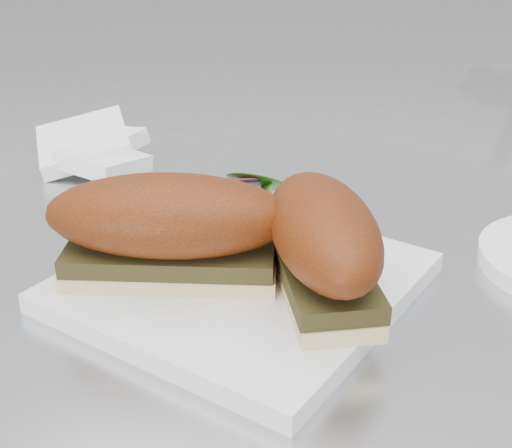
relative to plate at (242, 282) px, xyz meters
The scene contains 5 objects.
plate is the anchor object (origin of this frame).
sandwich_left 0.07m from the plate, 151.13° to the right, with size 0.20×0.15×0.08m.
sandwich_right 0.08m from the plate, ahead, with size 0.15×0.18×0.08m.
salad 0.09m from the plate, 122.07° to the left, with size 0.11×0.11×0.05m, color #42832B, non-canonical shape.
napkin 0.31m from the plate, 148.26° to the left, with size 0.13×0.13×0.02m, color white, non-canonical shape.
Camera 1 is at (0.21, -0.46, 1.02)m, focal length 50.00 mm.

